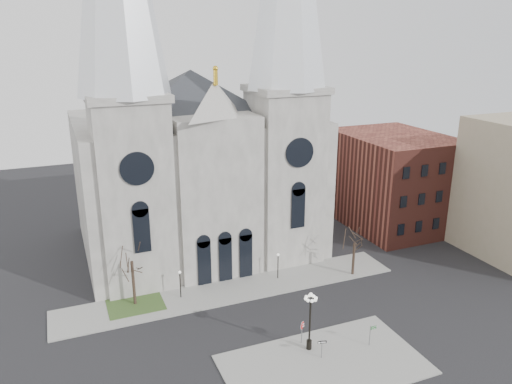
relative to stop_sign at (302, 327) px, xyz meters
name	(u,v)px	position (x,y,z in m)	size (l,w,h in m)	color
ground	(271,342)	(-2.61, 1.34, -1.82)	(160.00, 160.00, 0.00)	black
sidewalk_near	(324,365)	(0.39, -3.66, -1.75)	(18.00, 10.00, 0.14)	gray
sidewalk_far	(233,290)	(-2.61, 12.34, -1.75)	(40.00, 6.00, 0.14)	gray
grass_patch	(135,304)	(-13.61, 13.34, -1.73)	(6.00, 5.00, 0.18)	#324E21
cathedral	(199,116)	(-2.61, 24.20, 16.66)	(33.00, 26.66, 54.00)	gray
bg_building_brick	(392,180)	(27.39, 23.34, 5.18)	(14.00, 18.00, 14.00)	brown
tree_left	(131,259)	(-13.61, 13.34, 3.77)	(3.20, 3.20, 7.50)	black
tree_right	(355,242)	(12.39, 10.34, 2.65)	(3.20, 3.20, 6.00)	black
ped_lamp_left	(180,280)	(-8.61, 12.84, 0.51)	(0.32, 0.32, 3.26)	black
ped_lamp_right	(278,262)	(3.39, 12.84, 0.51)	(0.32, 0.32, 3.26)	black
stop_sign	(302,327)	(0.00, 0.00, 0.00)	(0.81, 0.27, 2.33)	slate
globe_lamp	(310,314)	(0.20, -1.12, 2.05)	(1.57, 1.57, 5.93)	black
one_way_sign	(322,345)	(0.63, -2.75, -0.38)	(0.81, 0.24, 1.88)	slate
street_name_sign	(371,334)	(5.86, -2.81, -0.43)	(0.67, 0.09, 2.09)	slate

